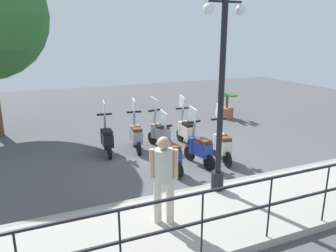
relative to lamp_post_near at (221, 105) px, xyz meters
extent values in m
plane|color=#4C4C4F|center=(2.40, -0.47, -1.99)|extent=(28.00, 28.00, 0.00)
cube|color=#A39E93|center=(-0.80, -0.47, -1.92)|extent=(2.20, 20.00, 0.15)
cube|color=gray|center=(0.25, -0.47, -1.92)|extent=(0.10, 20.00, 0.15)
cube|color=black|center=(-1.80, -0.47, -0.79)|extent=(0.04, 16.00, 0.04)
cube|color=black|center=(-1.80, -0.47, -1.27)|extent=(0.04, 16.00, 0.04)
cylinder|color=black|center=(-1.80, -1.08, -1.32)|extent=(0.03, 0.03, 1.05)
cylinder|color=black|center=(-1.80, 0.15, -1.32)|extent=(0.03, 0.03, 1.05)
cylinder|color=black|center=(-1.80, 1.38, -1.32)|extent=(0.03, 0.03, 1.05)
cylinder|color=black|center=(-1.80, 2.61, -1.32)|extent=(0.03, 0.03, 1.05)
cylinder|color=black|center=(0.00, 0.00, -1.64)|extent=(0.26, 0.26, 0.40)
cylinder|color=black|center=(0.00, 0.00, 0.18)|extent=(0.12, 0.12, 4.05)
cube|color=black|center=(0.00, 0.00, 1.96)|extent=(0.04, 0.70, 0.04)
sphere|color=white|center=(0.00, -0.35, 1.82)|extent=(0.20, 0.20, 0.20)
sphere|color=white|center=(0.00, 0.35, 1.82)|extent=(0.20, 0.20, 0.20)
cylinder|color=beige|center=(-0.68, 1.64, -1.43)|extent=(0.14, 0.14, 0.82)
cylinder|color=beige|center=(-0.78, 1.44, -1.43)|extent=(0.14, 0.14, 0.82)
cylinder|color=beige|center=(-0.73, 1.54, -0.75)|extent=(0.43, 0.43, 0.55)
sphere|color=tan|center=(-0.73, 1.54, -0.36)|extent=(0.22, 0.22, 0.22)
cylinder|color=tan|center=(-0.64, 1.72, -0.73)|extent=(0.09, 0.09, 0.52)
cylinder|color=tan|center=(-0.82, 1.36, -0.73)|extent=(0.09, 0.09, 0.52)
cylinder|color=#9E5B3D|center=(5.71, -3.95, -1.77)|extent=(0.56, 0.56, 0.45)
cylinder|color=brown|center=(5.71, -3.95, -1.29)|extent=(0.10, 0.10, 0.50)
ellipsoid|color=#235B28|center=(5.96, -3.95, -0.99)|extent=(0.56, 0.16, 0.10)
ellipsoid|color=#235B28|center=(5.46, -3.95, -0.99)|extent=(0.56, 0.16, 0.10)
ellipsoid|color=#235B28|center=(5.71, -3.70, -0.99)|extent=(0.56, 0.16, 0.10)
ellipsoid|color=#235B28|center=(5.71, -4.20, -0.99)|extent=(0.56, 0.16, 0.10)
ellipsoid|color=#235B28|center=(5.89, -3.77, -0.99)|extent=(0.56, 0.16, 0.10)
ellipsoid|color=#235B28|center=(5.53, -4.13, -0.99)|extent=(0.56, 0.16, 0.10)
cylinder|color=black|center=(2.09, -1.23, -1.79)|extent=(0.41, 0.14, 0.40)
cylinder|color=black|center=(1.28, -1.10, -1.79)|extent=(0.41, 0.14, 0.40)
cube|color=beige|center=(1.60, -1.15, -1.51)|extent=(0.64, 0.37, 0.36)
cube|color=beige|center=(1.89, -1.20, -1.49)|extent=(0.17, 0.32, 0.44)
cube|color=#4C2D19|center=(1.53, -1.14, -1.28)|extent=(0.44, 0.32, 0.10)
cylinder|color=gray|center=(1.95, -1.21, -1.14)|extent=(0.19, 0.10, 0.55)
cube|color=black|center=(1.95, -1.21, -0.86)|extent=(0.13, 0.44, 0.05)
cube|color=silver|center=(2.01, -1.22, -0.66)|extent=(0.39, 0.09, 0.42)
cylinder|color=black|center=(2.10, -0.40, -1.79)|extent=(0.41, 0.16, 0.40)
cylinder|color=black|center=(1.28, -0.56, -1.79)|extent=(0.41, 0.16, 0.40)
cube|color=navy|center=(1.61, -0.49, -1.51)|extent=(0.64, 0.39, 0.36)
cube|color=navy|center=(1.89, -0.44, -1.49)|extent=(0.18, 0.32, 0.44)
cube|color=#4C2D19|center=(1.54, -0.51, -1.28)|extent=(0.44, 0.33, 0.10)
cylinder|color=gray|center=(1.95, -0.42, -1.14)|extent=(0.19, 0.10, 0.55)
cube|color=black|center=(1.95, -0.42, -0.86)|extent=(0.14, 0.44, 0.05)
cube|color=silver|center=(2.01, -0.41, -0.66)|extent=(0.39, 0.10, 0.42)
cylinder|color=black|center=(1.99, 0.48, -1.79)|extent=(0.41, 0.13, 0.40)
cylinder|color=black|center=(1.17, 0.38, -1.79)|extent=(0.41, 0.13, 0.40)
cube|color=navy|center=(1.49, 0.42, -1.51)|extent=(0.63, 0.35, 0.36)
cube|color=navy|center=(1.78, 0.46, -1.49)|extent=(0.15, 0.31, 0.44)
cube|color=#4C2D19|center=(1.43, 0.42, -1.28)|extent=(0.43, 0.30, 0.10)
cylinder|color=gray|center=(1.84, 0.46, -1.14)|extent=(0.19, 0.09, 0.55)
cube|color=black|center=(1.84, 0.46, -0.86)|extent=(0.11, 0.44, 0.05)
cube|color=silver|center=(1.90, 0.47, -0.66)|extent=(0.39, 0.07, 0.42)
cylinder|color=black|center=(3.72, -0.88, -1.79)|extent=(0.40, 0.08, 0.40)
cylinder|color=black|center=(2.89, -0.87, -1.79)|extent=(0.40, 0.08, 0.40)
cube|color=beige|center=(3.22, -0.88, -1.51)|extent=(0.60, 0.28, 0.36)
cube|color=beige|center=(3.51, -0.88, -1.49)|extent=(0.12, 0.30, 0.44)
cube|color=black|center=(3.15, -0.88, -1.28)|extent=(0.40, 0.26, 0.10)
cylinder|color=gray|center=(3.57, -0.88, -1.14)|extent=(0.18, 0.07, 0.55)
cube|color=black|center=(3.57, -0.88, -0.86)|extent=(0.06, 0.44, 0.05)
cube|color=silver|center=(3.63, -0.88, -0.66)|extent=(0.39, 0.03, 0.42)
cylinder|color=black|center=(3.80, 0.06, -1.79)|extent=(0.41, 0.17, 0.40)
cylinder|color=black|center=(2.99, -0.12, -1.79)|extent=(0.41, 0.17, 0.40)
cube|color=gray|center=(3.31, -0.05, -1.51)|extent=(0.65, 0.40, 0.36)
cube|color=gray|center=(3.59, 0.02, -1.49)|extent=(0.18, 0.32, 0.44)
cube|color=#4C2D19|center=(3.24, -0.06, -1.28)|extent=(0.45, 0.34, 0.10)
cylinder|color=gray|center=(3.65, 0.03, -1.14)|extent=(0.19, 0.11, 0.55)
cube|color=black|center=(3.65, 0.03, -0.86)|extent=(0.15, 0.44, 0.05)
cube|color=silver|center=(3.71, 0.04, -0.66)|extent=(0.39, 0.11, 0.42)
cylinder|color=black|center=(3.84, 0.65, -1.79)|extent=(0.41, 0.14, 0.40)
cylinder|color=black|center=(3.01, 0.77, -1.79)|extent=(0.41, 0.14, 0.40)
cube|color=gray|center=(3.34, 0.73, -1.51)|extent=(0.63, 0.36, 0.36)
cube|color=gray|center=(3.63, 0.68, -1.49)|extent=(0.16, 0.31, 0.44)
cube|color=#4C2D19|center=(3.27, 0.73, -1.28)|extent=(0.43, 0.31, 0.10)
cylinder|color=gray|center=(3.69, 0.68, -1.14)|extent=(0.19, 0.10, 0.55)
cube|color=black|center=(3.69, 0.68, -0.86)|extent=(0.12, 0.44, 0.05)
cube|color=silver|center=(3.75, 0.67, -0.66)|extent=(0.39, 0.08, 0.42)
cylinder|color=black|center=(3.88, 1.55, -1.79)|extent=(0.41, 0.11, 0.40)
cylinder|color=black|center=(3.05, 1.61, -1.79)|extent=(0.41, 0.11, 0.40)
cube|color=black|center=(3.38, 1.59, -1.51)|extent=(0.62, 0.33, 0.36)
cube|color=black|center=(3.67, 1.56, -1.49)|extent=(0.14, 0.31, 0.44)
cube|color=black|center=(3.31, 1.59, -1.28)|extent=(0.42, 0.29, 0.10)
cylinder|color=gray|center=(3.73, 1.56, -1.14)|extent=(0.19, 0.08, 0.55)
cube|color=black|center=(3.73, 1.56, -0.86)|extent=(0.10, 0.44, 0.05)
cube|color=silver|center=(3.79, 1.55, -0.66)|extent=(0.39, 0.06, 0.42)
camera|label=1|loc=(-5.48, 3.50, 1.37)|focal=35.00mm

